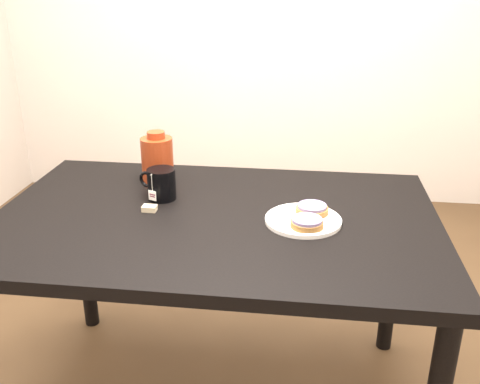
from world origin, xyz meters
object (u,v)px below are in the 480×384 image
(teabag_pouch, at_px, (150,208))
(table, at_px, (216,239))
(mug, at_px, (161,184))
(bagel_front, at_px, (307,223))
(plate, at_px, (303,220))
(bagel_package, at_px, (157,160))
(bagel_back, at_px, (312,209))

(teabag_pouch, bearing_deg, table, -1.36)
(mug, bearing_deg, table, -7.32)
(bagel_front, relative_size, teabag_pouch, 2.18)
(table, relative_size, plate, 5.97)
(table, height_order, mug, mug)
(plate, xyz_separation_m, bagel_package, (-0.53, 0.26, 0.08))
(bagel_front, relative_size, bagel_package, 0.50)
(mug, distance_m, bagel_package, 0.15)
(bagel_back, xyz_separation_m, teabag_pouch, (-0.52, -0.02, -0.02))
(plate, xyz_separation_m, bagel_front, (0.01, -0.06, 0.02))
(mug, xyz_separation_m, teabag_pouch, (-0.01, -0.11, -0.04))
(table, xyz_separation_m, plate, (0.28, -0.02, 0.09))
(plate, distance_m, bagel_package, 0.59)
(mug, bearing_deg, bagel_front, 0.88)
(bagel_back, bearing_deg, bagel_front, -98.21)
(plate, xyz_separation_m, teabag_pouch, (-0.49, 0.02, 0.00))
(plate, bearing_deg, table, 176.61)
(plate, bearing_deg, bagel_front, -78.62)
(bagel_front, bearing_deg, teabag_pouch, 171.22)
(bagel_back, relative_size, bagel_front, 1.32)
(bagel_front, xyz_separation_m, mug, (-0.49, 0.18, 0.03))
(table, bearing_deg, teabag_pouch, 178.64)
(teabag_pouch, bearing_deg, plate, -2.50)
(plate, distance_m, teabag_pouch, 0.49)
(table, height_order, plate, plate)
(table, bearing_deg, bagel_package, 135.48)
(mug, bearing_deg, bagel_package, 130.70)
(mug, bearing_deg, plate, 6.51)
(bagel_back, bearing_deg, mug, 170.84)
(plate, relative_size, teabag_pouch, 5.21)
(plate, relative_size, bagel_front, 2.39)
(teabag_pouch, relative_size, bagel_package, 0.23)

